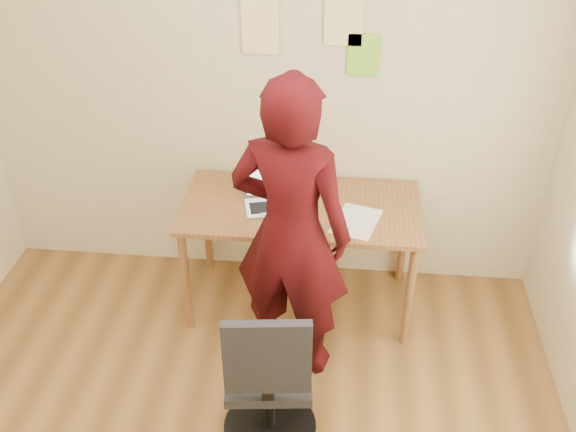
# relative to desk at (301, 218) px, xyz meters

# --- Properties ---
(room) EXTENTS (3.58, 3.58, 2.78)m
(room) POSITION_rel_desk_xyz_m (-0.27, -1.38, 0.70)
(room) COLOR brown
(room) RESTS_ON ground
(desk) EXTENTS (1.40, 0.70, 0.74)m
(desk) POSITION_rel_desk_xyz_m (0.00, 0.00, 0.00)
(desk) COLOR brown
(desk) RESTS_ON ground
(laptop) EXTENTS (0.36, 0.34, 0.22)m
(laptop) POSITION_rel_desk_xyz_m (-0.18, 0.01, 0.14)
(laptop) COLOR silver
(laptop) RESTS_ON desk
(paper_sheet) EXTENTS (0.31, 0.38, 0.00)m
(paper_sheet) POSITION_rel_desk_xyz_m (0.32, -0.13, 0.09)
(paper_sheet) COLOR white
(paper_sheet) RESTS_ON desk
(phone) EXTENTS (0.09, 0.12, 0.01)m
(phone) POSITION_rel_desk_xyz_m (0.23, -0.19, 0.09)
(phone) COLOR black
(phone) RESTS_ON desk
(wall_note_left) EXTENTS (0.21, 0.00, 0.30)m
(wall_note_left) POSITION_rel_desk_xyz_m (-0.27, 0.36, 1.01)
(wall_note_left) COLOR #F4D992
(wall_note_left) RESTS_ON room
(wall_note_mid) EXTENTS (0.21, 0.00, 0.30)m
(wall_note_mid) POSITION_rel_desk_xyz_m (0.19, 0.36, 1.08)
(wall_note_mid) COLOR #F4D992
(wall_note_mid) RESTS_ON room
(wall_note_right) EXTENTS (0.18, 0.00, 0.24)m
(wall_note_right) POSITION_rel_desk_xyz_m (0.31, 0.36, 0.88)
(wall_note_right) COLOR #80CD2E
(wall_note_right) RESTS_ON room
(office_chair) EXTENTS (0.48, 0.48, 0.92)m
(office_chair) POSITION_rel_desk_xyz_m (-0.06, -1.06, -0.26)
(office_chair) COLOR black
(office_chair) RESTS_ON ground
(person) EXTENTS (0.72, 0.55, 1.75)m
(person) POSITION_rel_desk_xyz_m (-0.01, -0.48, 0.22)
(person) COLOR #35070A
(person) RESTS_ON ground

